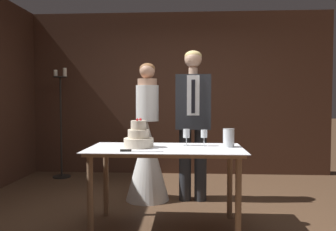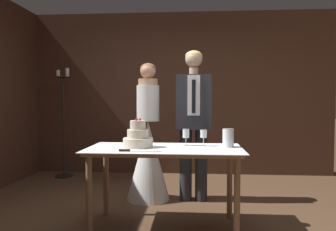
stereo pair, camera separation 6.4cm
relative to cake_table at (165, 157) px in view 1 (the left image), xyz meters
The scene contains 11 objects.
ground_plane 0.69m from the cake_table, 57.52° to the left, with size 40.00×40.00×0.00m, color brown.
wall_back 2.51m from the cake_table, 89.44° to the left, with size 5.11×0.12×2.71m, color #472B1E.
cake_table is the anchor object (origin of this frame).
tiered_cake 0.32m from the cake_table, behind, with size 0.29×0.29×0.28m.
cake_knife 0.38m from the cake_table, 137.14° to the right, with size 0.39×0.04×0.02m.
wine_glass_near 0.34m from the cake_table, 40.40° to the left, with size 0.07×0.07×0.17m.
wine_glass_middle 0.46m from the cake_table, 21.73° to the left, with size 0.07×0.07×0.16m.
hurricane_candle 0.65m from the cake_table, ahead, with size 0.11×0.11×0.18m.
bride 0.93m from the cake_table, 107.73° to the left, with size 0.54×0.54×1.70m.
groom 0.99m from the cake_table, 72.26° to the left, with size 0.42×0.25×1.84m.
candle_stand 2.69m from the cake_table, 132.37° to the left, with size 0.28×0.28×1.75m.
Camera 1 is at (0.18, -3.18, 1.23)m, focal length 35.00 mm.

